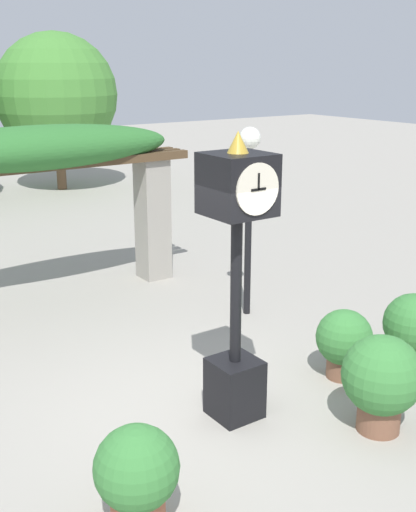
% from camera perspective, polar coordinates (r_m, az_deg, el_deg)
% --- Properties ---
extents(ground_plane, '(60.00, 60.00, 0.00)m').
position_cam_1_polar(ground_plane, '(7.12, -1.23, -13.90)').
color(ground_plane, gray).
extents(pedestal_clock, '(0.60, 0.65, 3.02)m').
position_cam_1_polar(pedestal_clock, '(6.44, 2.53, -1.14)').
color(pedestal_clock, black).
rests_on(pedestal_clock, ground).
extents(pergola, '(5.03, 1.07, 2.75)m').
position_cam_1_polar(pergola, '(10.10, -14.96, 7.55)').
color(pergola, gray).
rests_on(pergola, ground).
extents(potted_plant_near_left, '(0.69, 0.69, 0.93)m').
position_cam_1_polar(potted_plant_near_left, '(5.38, -6.34, -18.80)').
color(potted_plant_near_left, '#9E563D').
rests_on(potted_plant_near_left, ground).
extents(potted_plant_near_right, '(0.82, 0.82, 1.03)m').
position_cam_1_polar(potted_plant_near_right, '(6.81, 15.19, -10.52)').
color(potted_plant_near_right, brown).
rests_on(potted_plant_near_right, ground).
extents(potted_plant_far_left, '(0.67, 0.67, 0.85)m').
position_cam_1_polar(potted_plant_far_left, '(7.84, 11.99, -7.37)').
color(potted_plant_far_left, brown).
rests_on(potted_plant_far_left, ground).
extents(potted_plant_far_right, '(0.76, 0.76, 0.89)m').
position_cam_1_polar(potted_plant_far_right, '(8.48, 17.80, -5.92)').
color(potted_plant_far_right, brown).
rests_on(potted_plant_far_right, ground).
extents(lamp_post, '(0.31, 0.31, 2.78)m').
position_cam_1_polar(lamp_post, '(9.20, 3.68, 6.55)').
color(lamp_post, black).
rests_on(lamp_post, ground).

